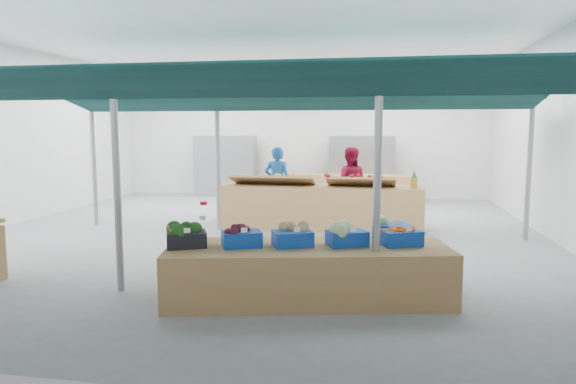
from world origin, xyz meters
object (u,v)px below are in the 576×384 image
at_px(fruit_counter, 320,207).
at_px(vendor_right, 350,184).
at_px(veg_counter, 308,272).
at_px(vendor_left, 277,183).
at_px(crate_stack, 416,260).

xyz_separation_m(fruit_counter, vendor_right, (0.60, 1.10, 0.42)).
distance_m(veg_counter, vendor_right, 6.03).
bearing_deg(fruit_counter, veg_counter, -84.93).
bearing_deg(vendor_left, fruit_counter, 138.04).
bearing_deg(veg_counter, fruit_counter, 82.63).
bearing_deg(fruit_counter, crate_stack, -64.11).
bearing_deg(vendor_right, fruit_counter, 61.94).
bearing_deg(veg_counter, vendor_left, 92.91).
relative_size(fruit_counter, vendor_right, 2.50).
bearing_deg(vendor_right, crate_stack, 104.57).
height_order(crate_stack, vendor_right, vendor_right).
bearing_deg(vendor_left, crate_stack, 121.90).
bearing_deg(vendor_right, veg_counter, 88.53).
distance_m(crate_stack, vendor_left, 5.89).
xyz_separation_m(veg_counter, crate_stack, (1.46, 1.00, -0.02)).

